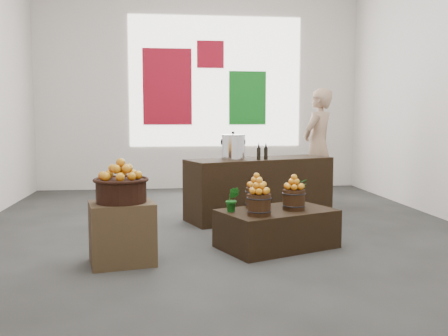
{
  "coord_description": "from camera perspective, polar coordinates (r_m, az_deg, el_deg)",
  "views": [
    {
      "loc": [
        -0.64,
        -5.9,
        1.35
      ],
      "look_at": [
        0.0,
        -0.4,
        0.78
      ],
      "focal_mm": 40.0,
      "sensor_mm": 36.0,
      "label": 1
    }
  ],
  "objects": [
    {
      "name": "apple_bucket_rear",
      "position": [
        5.28,
        3.73,
        -3.41
      ],
      "size": [
        0.23,
        0.23,
        0.21
      ],
      "primitive_type": "cylinder",
      "color": "black",
      "rests_on": "display_table"
    },
    {
      "name": "apple_bucket_front_left",
      "position": [
        4.86,
        4.03,
        -4.21
      ],
      "size": [
        0.23,
        0.23,
        0.21
      ],
      "primitive_type": "cylinder",
      "color": "black",
      "rests_on": "display_table"
    },
    {
      "name": "apple_bucket_front_right",
      "position": [
        5.19,
        7.98,
        -3.61
      ],
      "size": [
        0.23,
        0.23,
        0.21
      ],
      "primitive_type": "cylinder",
      "color": "black",
      "rests_on": "display_table"
    },
    {
      "name": "shopper",
      "position": [
        8.01,
        10.68,
        2.52
      ],
      "size": [
        0.77,
        0.76,
        1.79
      ],
      "primitive_type": "imported",
      "rotation": [
        0.0,
        0.0,
        3.91
      ],
      "color": "#A48064",
      "rests_on": "ground"
    },
    {
      "name": "deco_red_upper",
      "position": [
        9.47,
        -1.57,
        12.85
      ],
      "size": [
        0.5,
        0.04,
        0.5
      ],
      "primitive_type": "cube",
      "color": "maroon",
      "rests_on": "back_wall"
    },
    {
      "name": "oil_cruets",
      "position": [
        6.45,
        5.01,
        1.97
      ],
      "size": [
        0.15,
        0.1,
        0.22
      ],
      "primitive_type": null,
      "rotation": [
        0.0,
        0.0,
        0.35
      ],
      "color": "black",
      "rests_on": "counter"
    },
    {
      "name": "apples_in_bucket_rear",
      "position": [
        5.25,
        3.74,
        -1.45
      ],
      "size": [
        0.17,
        0.17,
        0.15
      ],
      "primitive_type": null,
      "color": "#A42205",
      "rests_on": "apple_bucket_rear"
    },
    {
      "name": "deco_green_right",
      "position": [
        9.5,
        2.7,
        7.99
      ],
      "size": [
        0.7,
        0.04,
        1.0
      ],
      "primitive_type": "cube",
      "color": "#116F1B",
      "rests_on": "back_wall"
    },
    {
      "name": "herb_garnish_right",
      "position": [
        5.53,
        8.11,
        -2.65
      ],
      "size": [
        0.29,
        0.27,
        0.28
      ],
      "primitive_type": "imported",
      "rotation": [
        0.0,
        0.0,
        0.19
      ],
      "color": "#135B16",
      "rests_on": "display_table"
    },
    {
      "name": "stock_pot_left",
      "position": [
        6.42,
        1.04,
        2.33
      ],
      "size": [
        0.3,
        0.3,
        0.3
      ],
      "primitive_type": "cylinder",
      "color": "silver",
      "rests_on": "counter"
    },
    {
      "name": "wicker_basket",
      "position": [
        4.65,
        -11.67,
        -2.6
      ],
      "size": [
        0.46,
        0.46,
        0.21
      ],
      "primitive_type": "cylinder",
      "color": "black",
      "rests_on": "crate"
    },
    {
      "name": "ground",
      "position": [
        6.08,
        -0.47,
        -6.95
      ],
      "size": [
        7.0,
        7.0,
        0.0
      ],
      "primitive_type": "plane",
      "color": "#363634",
      "rests_on": "ground"
    },
    {
      "name": "deco_red_left",
      "position": [
        9.38,
        -6.49,
        9.21
      ],
      "size": [
        0.9,
        0.04,
        1.4
      ],
      "primitive_type": "cube",
      "color": "maroon",
      "rests_on": "back_wall"
    },
    {
      "name": "counter",
      "position": [
        6.67,
        4.09,
        -2.32
      ],
      "size": [
        2.05,
        1.26,
        0.8
      ],
      "primitive_type": "cube",
      "rotation": [
        0.0,
        0.0,
        0.35
      ],
      "color": "black",
      "rests_on": "ground"
    },
    {
      "name": "apples_in_bucket_front_right",
      "position": [
        5.16,
        8.01,
        -1.62
      ],
      "size": [
        0.17,
        0.17,
        0.15
      ],
      "primitive_type": null,
      "color": "#A42205",
      "rests_on": "apple_bucket_front_right"
    },
    {
      "name": "crate",
      "position": [
        4.72,
        -11.57,
        -7.29
      ],
      "size": [
        0.66,
        0.58,
        0.57
      ],
      "primitive_type": "cube",
      "rotation": [
        0.0,
        0.0,
        0.21
      ],
      "color": "brown",
      "rests_on": "ground"
    },
    {
      "name": "apples_in_basket",
      "position": [
        4.62,
        -11.72,
        -0.15
      ],
      "size": [
        0.36,
        0.36,
        0.19
      ],
      "primitive_type": null,
      "color": "#A42205",
      "rests_on": "wicker_basket"
    },
    {
      "name": "apples_in_bucket_front_left",
      "position": [
        4.83,
        4.05,
        -2.09
      ],
      "size": [
        0.17,
        0.17,
        0.15
      ],
      "primitive_type": null,
      "color": "#A42205",
      "rests_on": "apple_bucket_front_left"
    },
    {
      "name": "herb_garnish_left",
      "position": [
        5.02,
        0.97,
        -3.61
      ],
      "size": [
        0.16,
        0.14,
        0.25
      ],
      "primitive_type": "imported",
      "rotation": [
        0.0,
        0.0,
        -0.24
      ],
      "color": "#135B16",
      "rests_on": "display_table"
    },
    {
      "name": "back_opening",
      "position": [
        9.45,
        -0.95,
        9.83
      ],
      "size": [
        3.2,
        0.02,
        2.4
      ],
      "primitive_type": "cube",
      "color": "white",
      "rests_on": "back_wall"
    },
    {
      "name": "back_wall",
      "position": [
        9.44,
        -2.8,
        9.82
      ],
      "size": [
        6.0,
        0.04,
        4.0
      ],
      "primitive_type": "cube",
      "color": "silver",
      "rests_on": "ground"
    },
    {
      "name": "display_table",
      "position": [
        5.23,
        6.03,
        -6.9
      ],
      "size": [
        1.32,
        1.09,
        0.39
      ],
      "primitive_type": "cube",
      "rotation": [
        0.0,
        0.0,
        0.4
      ],
      "color": "black",
      "rests_on": "ground"
    }
  ]
}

